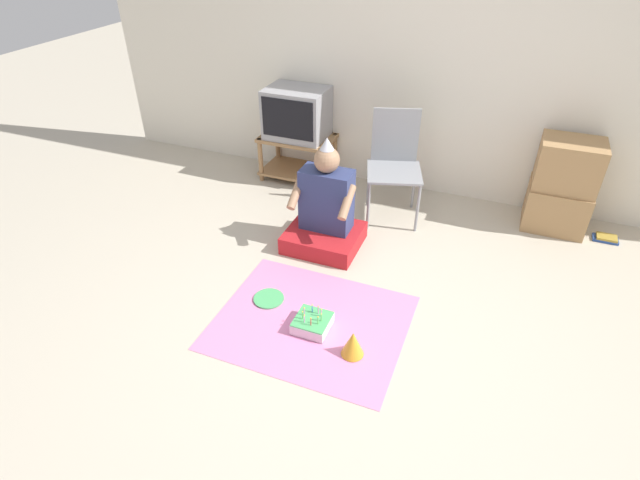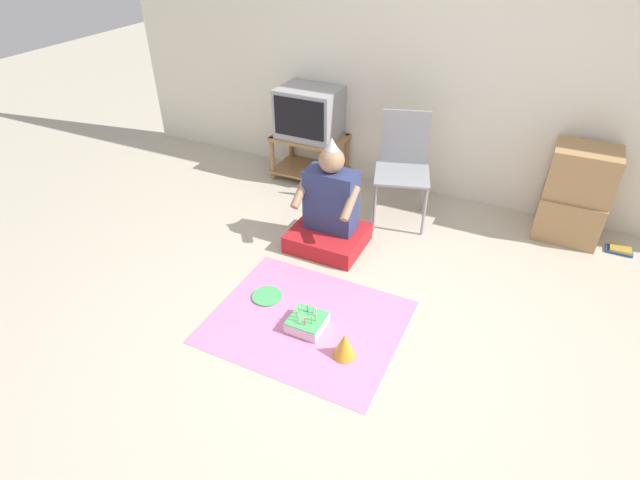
# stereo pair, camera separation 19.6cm
# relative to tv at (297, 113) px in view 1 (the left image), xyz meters

# --- Properties ---
(ground_plane) EXTENTS (16.00, 16.00, 0.00)m
(ground_plane) POSITION_rel_tv_xyz_m (1.20, -1.94, -0.65)
(ground_plane) COLOR #BCB29E
(wall_back) EXTENTS (6.40, 0.06, 2.55)m
(wall_back) POSITION_rel_tv_xyz_m (1.20, 0.25, 0.62)
(wall_back) COLOR silver
(wall_back) RESTS_ON ground_plane
(tv_stand) EXTENTS (0.68, 0.44, 0.43)m
(tv_stand) POSITION_rel_tv_xyz_m (0.00, -0.00, -0.40)
(tv_stand) COLOR #997047
(tv_stand) RESTS_ON ground_plane
(tv) EXTENTS (0.55, 0.42, 0.45)m
(tv) POSITION_rel_tv_xyz_m (0.00, 0.00, 0.00)
(tv) COLOR #99999E
(tv) RESTS_ON tv_stand
(folding_chair) EXTENTS (0.54, 0.54, 0.89)m
(folding_chair) POSITION_rel_tv_xyz_m (1.01, -0.31, -0.15)
(folding_chair) COLOR gray
(folding_chair) RESTS_ON ground_plane
(cardboard_box_stack) EXTENTS (0.48, 0.40, 0.75)m
(cardboard_box_stack) POSITION_rel_tv_xyz_m (2.32, -0.02, -0.29)
(cardboard_box_stack) COLOR #A87F51
(cardboard_box_stack) RESTS_ON ground_plane
(book_pile) EXTENTS (0.19, 0.11, 0.04)m
(book_pile) POSITION_rel_tv_xyz_m (2.74, -0.10, -0.64)
(book_pile) COLOR #284793
(book_pile) RESTS_ON ground_plane
(person_seated) EXTENTS (0.56, 0.50, 0.89)m
(person_seated) POSITION_rel_tv_xyz_m (0.66, -0.97, -0.38)
(person_seated) COLOR red
(person_seated) RESTS_ON ground_plane
(party_cloth) EXTENTS (1.21, 1.00, 0.01)m
(party_cloth) POSITION_rel_tv_xyz_m (0.90, -1.84, -0.65)
(party_cloth) COLOR pink
(party_cloth) RESTS_ON ground_plane
(birthday_cake) EXTENTS (0.22, 0.22, 0.14)m
(birthday_cake) POSITION_rel_tv_xyz_m (0.93, -1.89, -0.61)
(birthday_cake) COLOR silver
(birthday_cake) RESTS_ON party_cloth
(party_hat_blue) EXTENTS (0.14, 0.14, 0.17)m
(party_hat_blue) POSITION_rel_tv_xyz_m (1.24, -2.01, -0.56)
(party_hat_blue) COLOR gold
(party_hat_blue) RESTS_ON party_cloth
(paper_plate) EXTENTS (0.21, 0.21, 0.01)m
(paper_plate) POSITION_rel_tv_xyz_m (0.55, -1.75, -0.64)
(paper_plate) COLOR #4CB266
(paper_plate) RESTS_ON party_cloth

